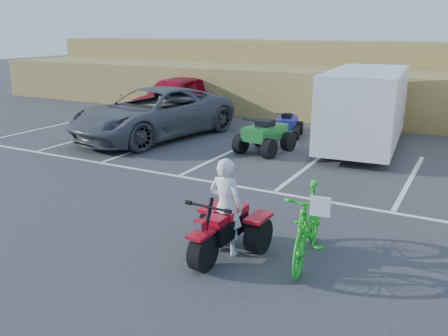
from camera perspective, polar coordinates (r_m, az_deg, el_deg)
The scene contains 11 objects.
ground at distance 9.24m, azimuth 0.19°, elevation -7.33°, with size 100.00×100.00×0.00m, color #333335.
parking_stripes at distance 12.50m, azimuth 12.61°, elevation -1.29°, with size 28.00×5.16×0.01m.
grass_embankment at distance 23.39m, azimuth 18.74°, elevation 9.93°, with size 40.00×8.50×3.10m.
red_trike_atv at distance 8.22m, azimuth -0.31°, elevation -10.49°, with size 1.23×1.64×1.07m, color #AE0919, non-canonical shape.
rider at distance 8.00m, azimuth 0.24°, elevation -4.66°, with size 0.62×0.40×1.69m, color white.
green_dirt_bike at distance 7.93m, azimuth 10.08°, elevation -6.71°, with size 0.60×2.13×1.28m, color #14BF19.
grey_pickup at distance 16.96m, azimuth -8.48°, elevation 6.54°, with size 2.87×6.22×1.73m, color #494D51.
red_car at distance 21.03m, azimuth -5.89°, elevation 8.57°, with size 2.07×5.15×1.76m, color maroon.
cargo_trailer at distance 15.70m, azimuth 16.59°, elevation 7.07°, with size 2.58×5.51×2.50m.
quad_atv_blue at distance 17.24m, azimuth 7.48°, elevation 3.82°, with size 1.04×1.39×0.91m, color navy, non-canonical shape.
quad_atv_green at distance 14.95m, azimuth 4.90°, elevation 1.94°, with size 1.29×1.72×1.13m, color #155E21, non-canonical shape.
Camera 1 is at (4.00, -7.45, 3.72)m, focal length 38.00 mm.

